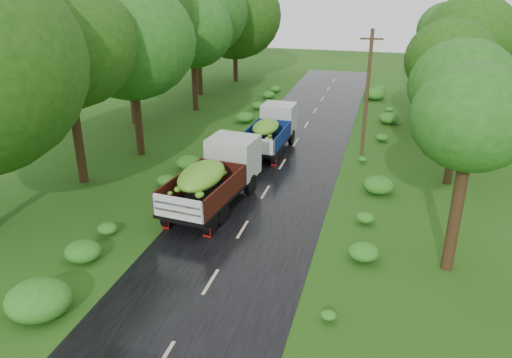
% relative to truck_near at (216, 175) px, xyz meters
% --- Properties ---
extents(road, '(6.50, 80.00, 0.02)m').
position_rel_truck_near_xyz_m(road, '(1.85, -5.00, -1.54)').
color(road, black).
rests_on(road, ground).
extents(road_lines, '(0.12, 69.60, 0.00)m').
position_rel_truck_near_xyz_m(road_lines, '(1.85, -4.00, -1.53)').
color(road_lines, '#BFB78C').
rests_on(road_lines, road).
extents(truck_near, '(3.01, 6.74, 2.74)m').
position_rel_truck_near_xyz_m(truck_near, '(0.00, 0.00, 0.00)').
color(truck_near, black).
rests_on(truck_near, ground).
extents(truck_far, '(2.25, 5.90, 2.45)m').
position_rel_truck_near_xyz_m(truck_far, '(0.66, 8.24, -0.16)').
color(truck_far, black).
rests_on(truck_far, ground).
extents(utility_pole, '(1.28, 0.21, 7.30)m').
position_rel_truck_near_xyz_m(utility_pole, '(6.11, 8.81, 2.21)').
color(utility_pole, '#382616').
rests_on(utility_pole, ground).
extents(trees_left, '(7.37, 35.91, 9.94)m').
position_rel_truck_near_xyz_m(trees_left, '(-8.26, 10.87, 5.26)').
color(trees_left, black).
rests_on(trees_left, ground).
extents(trees_right, '(5.55, 30.65, 7.55)m').
position_rel_truck_near_xyz_m(trees_right, '(11.21, 12.96, 3.89)').
color(trees_right, black).
rests_on(trees_right, ground).
extents(shrubs, '(11.90, 44.00, 0.70)m').
position_rel_truck_near_xyz_m(shrubs, '(1.85, 4.00, -1.20)').
color(shrubs, '#186518').
rests_on(shrubs, ground).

